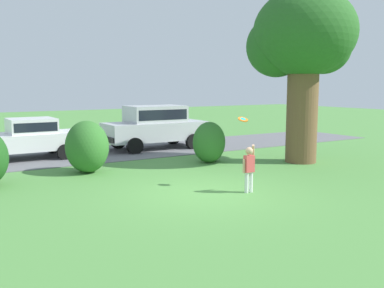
{
  "coord_description": "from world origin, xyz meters",
  "views": [
    {
      "loc": [
        -6.13,
        -9.39,
        2.8
      ],
      "look_at": [
        0.52,
        1.42,
        1.1
      ],
      "focal_mm": 40.92,
      "sensor_mm": 36.0,
      "label": 1
    }
  ],
  "objects_px": {
    "parked_sedan": "(26,137)",
    "parked_suv": "(155,125)",
    "child_thrower": "(249,166)",
    "frisbee": "(243,119)",
    "oak_tree_large": "(302,42)"
  },
  "relations": [
    {
      "from": "parked_sedan",
      "to": "parked_suv",
      "type": "relative_size",
      "value": 0.93
    },
    {
      "from": "child_thrower",
      "to": "frisbee",
      "type": "bearing_deg",
      "value": 65.99
    },
    {
      "from": "parked_suv",
      "to": "child_thrower",
      "type": "height_order",
      "value": "parked_suv"
    },
    {
      "from": "parked_suv",
      "to": "frisbee",
      "type": "xyz_separation_m",
      "value": [
        -1.25,
        -7.8,
        0.8
      ]
    },
    {
      "from": "parked_sedan",
      "to": "frisbee",
      "type": "distance_m",
      "value": 9.03
    },
    {
      "from": "parked_sedan",
      "to": "frisbee",
      "type": "height_order",
      "value": "frisbee"
    },
    {
      "from": "parked_suv",
      "to": "frisbee",
      "type": "bearing_deg",
      "value": -99.13
    },
    {
      "from": "parked_sedan",
      "to": "oak_tree_large",
      "type": "bearing_deg",
      "value": -34.27
    },
    {
      "from": "parked_sedan",
      "to": "parked_suv",
      "type": "xyz_separation_m",
      "value": [
        5.44,
        -0.13,
        0.23
      ]
    },
    {
      "from": "oak_tree_large",
      "to": "parked_sedan",
      "type": "height_order",
      "value": "oak_tree_large"
    },
    {
      "from": "parked_sedan",
      "to": "frisbee",
      "type": "xyz_separation_m",
      "value": [
        4.19,
        -7.93,
        1.03
      ]
    },
    {
      "from": "parked_sedan",
      "to": "child_thrower",
      "type": "relative_size",
      "value": 3.42
    },
    {
      "from": "parked_sedan",
      "to": "child_thrower",
      "type": "height_order",
      "value": "parked_sedan"
    },
    {
      "from": "child_thrower",
      "to": "frisbee",
      "type": "relative_size",
      "value": 4.56
    },
    {
      "from": "parked_suv",
      "to": "frisbee",
      "type": "distance_m",
      "value": 7.95
    }
  ]
}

